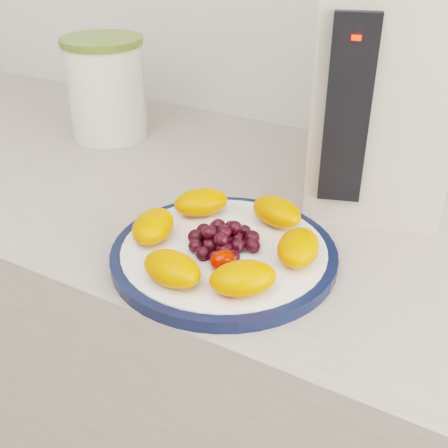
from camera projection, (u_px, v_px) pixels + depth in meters
The scene contains 10 objects.
counter at pixel (242, 407), 1.06m from camera, with size 3.50×0.60×0.90m, color #AB9C90.
cabinet_face at pixel (241, 418), 1.08m from camera, with size 3.48×0.58×0.84m, color olive.
plate_rim at pixel (224, 254), 0.68m from camera, with size 0.27×0.27×0.01m, color #0E1635.
plate_face at pixel (224, 253), 0.68m from camera, with size 0.25×0.25×0.02m, color white.
canister at pixel (107, 91), 1.01m from camera, with size 0.14×0.14×0.16m, color #516917.
canister_lid at pixel (101, 41), 0.96m from camera, with size 0.14×0.14×0.01m, color olive.
appliance_body at pixel (380, 87), 0.78m from camera, with size 0.18×0.25×0.31m, color #BBAFA0.
appliance_panel at pixel (347, 112), 0.67m from camera, with size 0.05×0.02×0.23m, color black.
appliance_led at pixel (356, 38), 0.62m from camera, with size 0.01×0.01×0.01m, color #FF0C05.
fruit_plate at pixel (224, 240), 0.66m from camera, with size 0.24×0.24×0.03m.
Camera 1 is at (0.34, 0.54, 1.28)m, focal length 45.00 mm.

